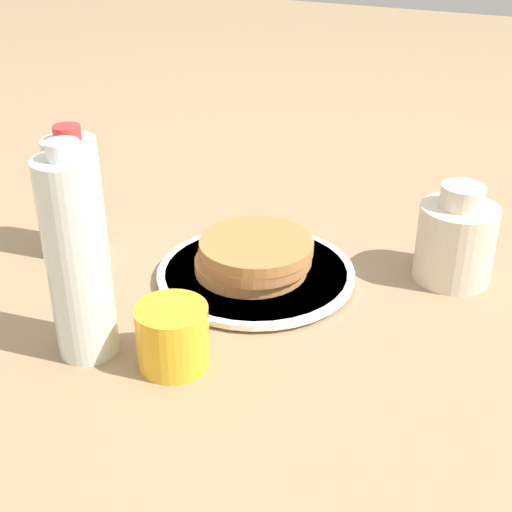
% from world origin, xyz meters
% --- Properties ---
extents(ground_plane, '(4.00, 4.00, 0.00)m').
position_xyz_m(ground_plane, '(0.00, 0.00, 0.00)').
color(ground_plane, '#9E7F5B').
extents(plate, '(0.25, 0.25, 0.01)m').
position_xyz_m(plate, '(-0.01, -0.01, 0.01)').
color(plate, white).
rests_on(plate, ground_plane).
extents(pancake_stack, '(0.15, 0.15, 0.04)m').
position_xyz_m(pancake_stack, '(-0.01, -0.01, 0.03)').
color(pancake_stack, tan).
rests_on(pancake_stack, plate).
extents(juice_glass, '(0.08, 0.08, 0.07)m').
position_xyz_m(juice_glass, '(-0.21, 0.00, 0.04)').
color(juice_glass, yellow).
rests_on(juice_glass, ground_plane).
extents(cream_jug, '(0.10, 0.10, 0.13)m').
position_xyz_m(cream_jug, '(0.10, -0.23, 0.06)').
color(cream_jug, beige).
rests_on(cream_jug, ground_plane).
extents(water_bottle_near, '(0.07, 0.07, 0.18)m').
position_xyz_m(water_bottle_near, '(-0.04, 0.24, 0.08)').
color(water_bottle_near, silver).
rests_on(water_bottle_near, ground_plane).
extents(water_bottle_mid, '(0.07, 0.07, 0.24)m').
position_xyz_m(water_bottle_mid, '(-0.23, 0.10, 0.11)').
color(water_bottle_mid, silver).
rests_on(water_bottle_mid, ground_plane).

